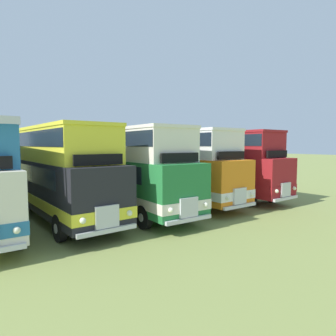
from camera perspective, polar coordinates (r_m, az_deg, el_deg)
The scene contains 5 objects.
ground_plane at distance 17.01m, azimuth -7.82°, elevation -7.90°, with size 200.00×200.00×0.00m, color olive.
bus_second_in_row at distance 15.44m, azimuth -20.13°, elevation -0.13°, with size 2.65×10.19×4.49m.
bus_third_in_row at distance 16.65m, azimuth -7.89°, elevation 0.44°, with size 3.17×10.99×4.49m.
bus_fourth_in_row at distance 18.99m, azimuth 1.04°, elevation 0.99°, with size 2.85×10.75×4.49m.
bus_fifth_in_row at distance 21.53m, azimuth 8.33°, elevation 1.37°, with size 2.69×11.46×4.49m.
Camera 1 is at (-8.32, -14.38, 3.66)m, focal length 31.88 mm.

